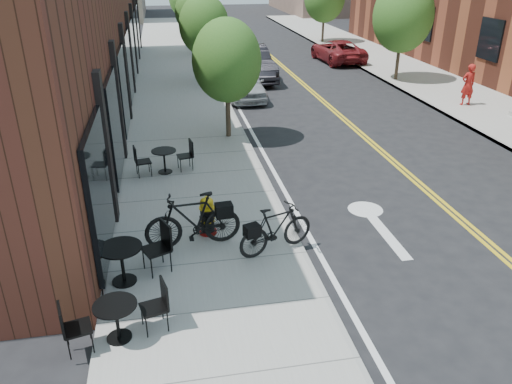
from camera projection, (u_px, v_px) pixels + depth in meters
ground at (329, 302)px, 8.90m from camera, size 120.00×120.00×0.00m
sidewalk_near at (185, 131)px, 17.43m from camera, size 4.00×70.00×0.12m
sidewalk_far at (495, 113)px, 19.40m from camera, size 4.00×70.00×0.12m
building_near at (54, 17)px, 18.77m from camera, size 5.00×28.00×7.00m
tree_near_a at (227, 61)px, 15.68m from camera, size 2.20×2.20×3.81m
tree_near_b at (204, 25)px, 22.74m from camera, size 2.30×2.30×3.98m
tree_near_c at (192, 12)px, 29.93m from camera, size 2.10×2.10×3.67m
tree_far_b at (403, 16)px, 23.21m from camera, size 2.80×2.80×4.62m
fire_hydrant at (207, 216)px, 10.72m from camera, size 0.48×0.48×0.88m
bicycle_left at (193, 220)px, 10.17m from camera, size 2.01×0.70×1.19m
bicycle_right at (276, 229)px, 10.02m from camera, size 1.76×1.03×1.02m
bistro_set_a at (116, 316)px, 7.71m from camera, size 1.61×0.82×0.85m
bistro_set_b at (122, 259)px, 9.05m from camera, size 1.84×1.14×0.98m
bistro_set_c at (164, 158)px, 13.75m from camera, size 1.61×0.79×0.85m
parked_car_a at (245, 83)px, 21.38m from camera, size 1.57×3.79×1.28m
parked_car_b at (249, 63)px, 24.57m from camera, size 2.07×5.12×1.65m
parked_car_c at (212, 33)px, 33.83m from camera, size 2.29×5.62×1.63m
parked_car_far at (337, 51)px, 28.78m from camera, size 2.34×4.61×1.25m
pedestrian at (468, 85)px, 19.90m from camera, size 0.62×0.43×1.64m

